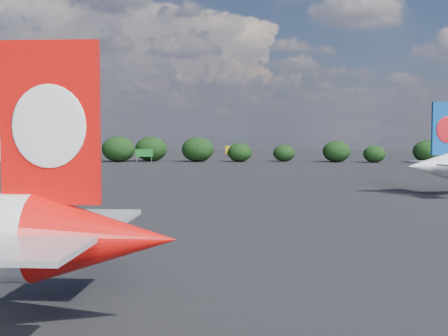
{
  "coord_description": "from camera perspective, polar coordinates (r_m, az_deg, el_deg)",
  "views": [
    {
      "loc": [
        17.93,
        -34.7,
        10.82
      ],
      "look_at": [
        16.0,
        12.0,
        8.0
      ],
      "focal_mm": 50.0,
      "sensor_mm": 36.0,
      "label": 1
    }
  ],
  "objects": [
    {
      "name": "ground",
      "position": [
        96.99,
        -8.32,
        -2.99
      ],
      "size": [
        500.0,
        500.0,
        0.0
      ],
      "primitive_type": "plane",
      "color": "black",
      "rests_on": "ground"
    },
    {
      "name": "terminal_building",
      "position": [
        241.49,
        -17.73,
        1.67
      ],
      "size": [
        42.0,
        16.0,
        8.0
      ],
      "color": "#9F9989",
      "rests_on": "ground"
    },
    {
      "name": "highway_sign",
      "position": [
        213.88,
        -7.31,
        1.36
      ],
      "size": [
        6.0,
        0.3,
        4.5
      ],
      "color": "#146420",
      "rests_on": "ground"
    },
    {
      "name": "billboard_yellow",
      "position": [
        216.9,
        0.8,
        1.61
      ],
      "size": [
        5.0,
        0.3,
        5.5
      ],
      "color": "gold",
      "rests_on": "ground"
    },
    {
      "name": "horizon_treeline",
      "position": [
        216.95,
        -4.44,
        1.62
      ],
      "size": [
        201.69,
        15.78,
        9.29
      ],
      "color": "black",
      "rests_on": "ground"
    }
  ]
}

